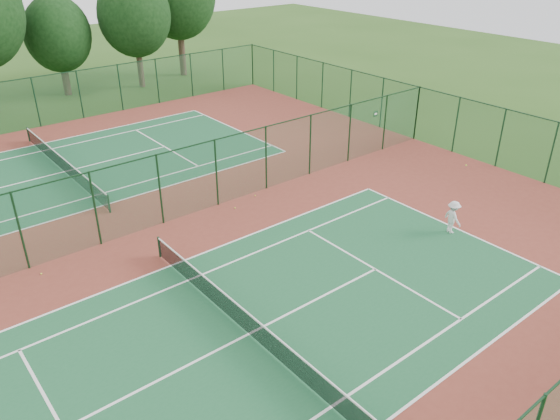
% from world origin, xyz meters
% --- Properties ---
extents(ground, '(120.00, 120.00, 0.00)m').
position_xyz_m(ground, '(0.00, 0.00, 0.00)').
color(ground, '#2B5019').
rests_on(ground, ground).
extents(red_pad, '(40.00, 36.00, 0.01)m').
position_xyz_m(red_pad, '(0.00, 0.00, 0.01)').
color(red_pad, maroon).
rests_on(red_pad, ground).
extents(court_near, '(23.77, 10.97, 0.01)m').
position_xyz_m(court_near, '(0.00, -9.00, 0.01)').
color(court_near, '#1B5832').
rests_on(court_near, red_pad).
extents(court_far, '(23.77, 10.97, 0.01)m').
position_xyz_m(court_far, '(0.00, 9.00, 0.01)').
color(court_far, '#1B5532').
rests_on(court_far, red_pad).
extents(fence_north, '(40.00, 0.09, 3.50)m').
position_xyz_m(fence_north, '(0.00, 18.00, 1.76)').
color(fence_north, '#1B512F').
rests_on(fence_north, ground).
extents(fence_east, '(0.09, 36.00, 3.50)m').
position_xyz_m(fence_east, '(20.00, 0.00, 1.76)').
color(fence_east, '#1B532F').
rests_on(fence_east, ground).
extents(fence_divider, '(40.00, 0.09, 3.50)m').
position_xyz_m(fence_divider, '(0.00, 0.00, 1.76)').
color(fence_divider, '#1C5532').
rests_on(fence_divider, ground).
extents(tennis_net_near, '(0.10, 12.90, 0.97)m').
position_xyz_m(tennis_net_near, '(0.00, -9.00, 0.54)').
color(tennis_net_near, '#14381F').
rests_on(tennis_net_near, ground).
extents(tennis_net_far, '(0.10, 12.90, 0.97)m').
position_xyz_m(tennis_net_far, '(0.00, 9.00, 0.54)').
color(tennis_net_far, '#14371F').
rests_on(tennis_net_far, ground).
extents(player_near, '(0.83, 1.12, 1.56)m').
position_xyz_m(player_near, '(11.38, -9.07, 0.80)').
color(player_near, silver).
rests_on(player_near, court_near).
extents(stray_ball_a, '(0.07, 0.07, 0.07)m').
position_xyz_m(stray_ball_a, '(6.64, -0.40, 0.04)').
color(stray_ball_a, gold).
rests_on(stray_ball_a, red_pad).
extents(stray_ball_b, '(0.08, 0.08, 0.08)m').
position_xyz_m(stray_ball_b, '(5.01, -0.91, 0.05)').
color(stray_ball_b, '#B8CF30').
rests_on(stray_ball_b, red_pad).
extents(stray_ball_c, '(0.07, 0.07, 0.07)m').
position_xyz_m(stray_ball_c, '(-4.39, -0.79, 0.04)').
color(stray_ball_c, '#D0F037').
rests_on(stray_ball_c, red_pad).
extents(evergreen_row, '(39.00, 5.00, 12.00)m').
position_xyz_m(evergreen_row, '(0.50, 24.25, 0.00)').
color(evergreen_row, black).
rests_on(evergreen_row, ground).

